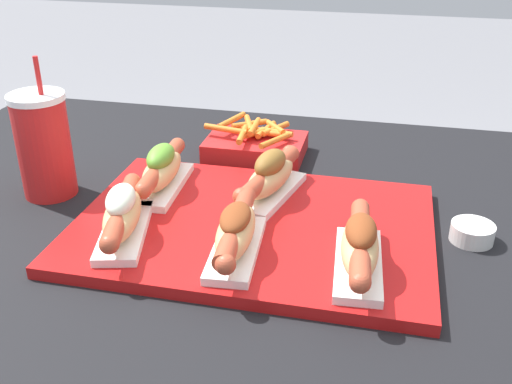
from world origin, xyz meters
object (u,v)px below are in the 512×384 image
Objects in this scene: drink_cup at (44,145)px; hot_dog_3 at (162,170)px; hot_dog_2 at (360,246)px; sauce_bowl at (472,232)px; hot_dog_4 at (267,176)px; fries_basket at (256,145)px; serving_tray at (253,227)px; hot_dog_0 at (122,214)px; hot_dog_1 at (236,232)px.

hot_dog_3 is at bearing 6.84° from drink_cup.
hot_dog_2 is 3.29× the size of sauce_bowl.
hot_dog_4 is at bearing 131.97° from hot_dog_2.
hot_dog_3 is 1.02× the size of hot_dog_4.
hot_dog_4 reaches higher than fries_basket.
serving_tray is 2.53× the size of hot_dog_3.
hot_dog_0 is at bearing -34.02° from drink_cup.
hot_dog_4 reaches higher than hot_dog_0.
hot_dog_2 reaches higher than fries_basket.
fries_basket is (0.11, 0.21, -0.03)m from hot_dog_3.
hot_dog_3 is 0.17m from hot_dog_4.
hot_dog_0 is 1.05× the size of fries_basket.
hot_dog_2 is 1.07× the size of fries_basket.
hot_dog_4 is (0.17, 0.17, 0.00)m from hot_dog_0.
hot_dog_1 reaches higher than sauce_bowl.
hot_dog_2 is at bearing -26.19° from hot_dog_3.
hot_dog_3 reaches higher than fries_basket.
hot_dog_0 is 1.00× the size of hot_dog_4.
hot_dog_3 is at bearing 153.81° from hot_dog_2.
serving_tray is 2.24× the size of drink_cup.
hot_dog_1 is 1.02× the size of hot_dog_4.
drink_cup is at bearing -173.16° from hot_dog_3.
hot_dog_2 is (0.33, -0.01, -0.00)m from hot_dog_0.
hot_dog_4 is at bearing 87.97° from hot_dog_1.
sauce_bowl is (0.49, -0.03, -0.04)m from hot_dog_3.
serving_tray is 0.37m from drink_cup.
hot_dog_4 is at bearing 4.35° from hot_dog_3.
fries_basket is at bearing 107.98° from hot_dog_4.
hot_dog_4 is (0.01, 0.17, 0.00)m from hot_dog_1.
hot_dog_0 is 0.97× the size of hot_dog_3.
sauce_bowl reaches higher than serving_tray.
hot_dog_4 is 0.32m from sauce_bowl.
hot_dog_0 is 0.24m from hot_dog_4.
hot_dog_1 reaches higher than serving_tray.
sauce_bowl is at bearing -3.04° from hot_dog_3.
hot_dog_1 is 0.23m from hot_dog_3.
hot_dog_3 is (-0.17, 0.07, 0.04)m from serving_tray.
serving_tray is at bearing -171.29° from sauce_bowl.
hot_dog_2 is at bearing -59.27° from fries_basket.
fries_basket is (-0.06, 0.20, -0.03)m from hot_dog_4.
hot_dog_1 is 1.07× the size of fries_basket.
hot_dog_4 is 0.21m from fries_basket.
drink_cup is (-0.68, 0.00, 0.07)m from sauce_bowl.
hot_dog_1 is 1.00× the size of hot_dog_2.
hot_dog_1 is (-0.00, -0.09, 0.04)m from serving_tray.
hot_dog_0 is at bearing -155.31° from serving_tray.
serving_tray is at bearing -91.91° from hot_dog_4.
hot_dog_0 is at bearing -106.58° from fries_basket.
hot_dog_3 is at bearing 176.96° from sauce_bowl.
serving_tray is 2.53× the size of hot_dog_1.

